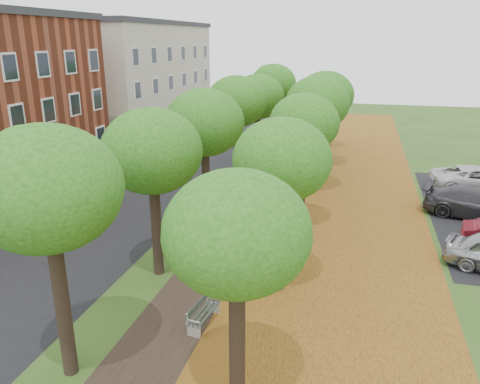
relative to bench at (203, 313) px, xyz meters
The scene contains 9 objects.
street_asphalt 14.41m from the bench, 124.31° to the left, with size 8.00×70.00×0.01m, color black.
footpath 11.92m from the bench, 92.97° to the left, with size 3.20×70.00×0.01m, color black.
leaf_verge 12.68m from the bench, 69.78° to the left, with size 7.50×70.00×0.01m, color #A4681E.
tree_row_west 13.04m from the bench, 103.32° to the left, with size 3.53×33.53×6.48m.
tree_row_east 12.89m from the bench, 80.54° to the left, with size 3.53×33.53×6.48m.
building_cream 35.03m from the bench, 120.51° to the left, with size 10.30×20.30×10.40m.
bench is the anchor object (origin of this frame).
car_grey 16.48m from the bench, 49.71° to the left, with size 2.14×5.27×1.53m, color #323136.
car_white 20.89m from the bench, 56.02° to the left, with size 2.54×5.51×1.53m, color silver.
Camera 1 is at (5.08, -9.31, 8.87)m, focal length 35.00 mm.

